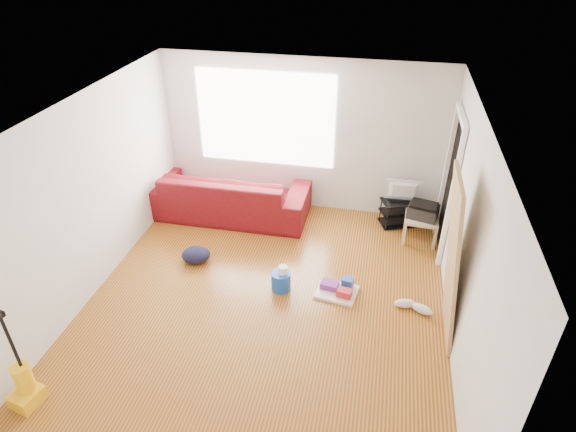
% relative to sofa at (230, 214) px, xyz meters
% --- Properties ---
extents(room, '(4.51, 5.01, 2.51)m').
position_rel_sofa_xyz_m(room, '(1.19, -1.80, 1.25)').
color(room, maroon).
rests_on(room, ground).
extents(sofa, '(2.61, 1.02, 0.76)m').
position_rel_sofa_xyz_m(sofa, '(0.00, 0.00, 0.00)').
color(sofa, '#5B060C').
rests_on(sofa, ground).
extents(tv_stand, '(0.70, 0.55, 0.43)m').
position_rel_sofa_xyz_m(tv_stand, '(2.77, 0.27, 0.22)').
color(tv_stand, black).
rests_on(tv_stand, ground).
extents(tv, '(0.58, 0.08, 0.33)m').
position_rel_sofa_xyz_m(tv, '(2.77, 0.27, 0.59)').
color(tv, black).
rests_on(tv, tv_stand).
extents(side_table, '(0.52, 0.52, 0.40)m').
position_rel_sofa_xyz_m(side_table, '(3.07, -0.10, 0.34)').
color(side_table, '#C3B28B').
rests_on(side_table, ground).
extents(printer, '(0.49, 0.42, 0.22)m').
position_rel_sofa_xyz_m(printer, '(3.07, -0.10, 0.51)').
color(printer, black).
rests_on(printer, side_table).
extents(bucket, '(0.28, 0.28, 0.26)m').
position_rel_sofa_xyz_m(bucket, '(1.25, -1.67, 0.00)').
color(bucket, blue).
rests_on(bucket, ground).
extents(toilet_paper, '(0.12, 0.12, 0.11)m').
position_rel_sofa_xyz_m(toilet_paper, '(1.28, -1.67, 0.18)').
color(toilet_paper, white).
rests_on(toilet_paper, bucket).
extents(cleaning_tray, '(0.58, 0.49, 0.19)m').
position_rel_sofa_xyz_m(cleaning_tray, '(2.00, -1.61, 0.06)').
color(cleaning_tray, white).
rests_on(cleaning_tray, ground).
extents(backpack, '(0.47, 0.40, 0.22)m').
position_rel_sofa_xyz_m(backpack, '(-0.07, -1.34, 0.00)').
color(backpack, black).
rests_on(backpack, ground).
extents(sneakers, '(0.50, 0.26, 0.11)m').
position_rel_sofa_xyz_m(sneakers, '(2.97, -1.73, 0.06)').
color(sneakers, silver).
rests_on(sneakers, ground).
extents(vacuum, '(0.30, 0.33, 1.20)m').
position_rel_sofa_xyz_m(vacuum, '(-0.88, -3.91, 0.22)').
color(vacuum, '#FFB50E').
rests_on(vacuum, ground).
extents(door_panel, '(0.26, 0.82, 2.05)m').
position_rel_sofa_xyz_m(door_panel, '(3.25, -2.03, 0.00)').
color(door_panel, tan).
rests_on(door_panel, ground).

